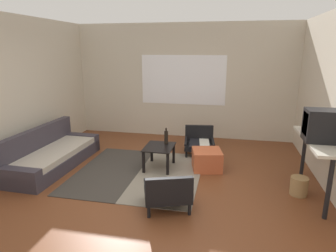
# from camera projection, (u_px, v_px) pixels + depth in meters

# --- Properties ---
(ground_plane) EXTENTS (7.80, 7.80, 0.00)m
(ground_plane) POSITION_uv_depth(u_px,v_px,m) (151.00, 191.00, 4.45)
(ground_plane) COLOR brown
(far_wall_with_window) EXTENTS (5.60, 0.13, 2.70)m
(far_wall_with_window) POSITION_uv_depth(u_px,v_px,m) (183.00, 81.00, 7.00)
(far_wall_with_window) COLOR beige
(far_wall_with_window) RESTS_ON ground
(side_wall_left) EXTENTS (0.12, 6.60, 2.70)m
(side_wall_left) POSITION_uv_depth(u_px,v_px,m) (3.00, 95.00, 4.92)
(side_wall_left) COLOR beige
(side_wall_left) RESTS_ON ground
(area_rug) EXTENTS (2.14, 2.18, 0.01)m
(area_rug) POSITION_uv_depth(u_px,v_px,m) (139.00, 173.00, 5.11)
(area_rug) COLOR #38332D
(area_rug) RESTS_ON ground
(couch) EXTENTS (0.85, 2.10, 0.70)m
(couch) POSITION_uv_depth(u_px,v_px,m) (51.00, 155.00, 5.35)
(couch) COLOR #38333D
(couch) RESTS_ON ground
(coffee_table) EXTENTS (0.51, 0.63, 0.41)m
(coffee_table) POSITION_uv_depth(u_px,v_px,m) (159.00, 151.00, 5.24)
(coffee_table) COLOR black
(coffee_table) RESTS_ON ground
(armchair_by_window) EXTENTS (0.68, 0.71, 0.53)m
(armchair_by_window) POSITION_uv_depth(u_px,v_px,m) (199.00, 141.00, 6.08)
(armchair_by_window) COLOR black
(armchair_by_window) RESTS_ON ground
(armchair_striped_foreground) EXTENTS (0.76, 0.72, 0.54)m
(armchair_striped_foreground) POSITION_uv_depth(u_px,v_px,m) (168.00, 192.00, 3.88)
(armchair_striped_foreground) COLOR black
(armchair_striped_foreground) RESTS_ON ground
(ottoman_orange) EXTENTS (0.60, 0.60, 0.36)m
(ottoman_orange) POSITION_uv_depth(u_px,v_px,m) (207.00, 160.00, 5.23)
(ottoman_orange) COLOR #BC5633
(ottoman_orange) RESTS_ON ground
(console_shelf) EXTENTS (0.40, 1.45, 0.87)m
(console_shelf) POSITION_uv_depth(u_px,v_px,m) (317.00, 146.00, 4.17)
(console_shelf) COLOR beige
(console_shelf) RESTS_ON ground
(crt_television) EXTENTS (0.46, 0.35, 0.45)m
(crt_television) POSITION_uv_depth(u_px,v_px,m) (323.00, 126.00, 3.99)
(crt_television) COLOR black
(crt_television) RESTS_ON console_shelf
(clay_vase) EXTENTS (0.24, 0.24, 0.33)m
(clay_vase) POSITION_uv_depth(u_px,v_px,m) (313.00, 124.00, 4.45)
(clay_vase) COLOR #935B38
(clay_vase) RESTS_ON console_shelf
(glass_bottle) EXTENTS (0.07, 0.07, 0.30)m
(glass_bottle) POSITION_uv_depth(u_px,v_px,m) (166.00, 137.00, 5.32)
(glass_bottle) COLOR black
(glass_bottle) RESTS_ON coffee_table
(wicker_basket) EXTENTS (0.25, 0.25, 0.28)m
(wicker_basket) POSITION_uv_depth(u_px,v_px,m) (299.00, 186.00, 4.32)
(wicker_basket) COLOR #9E7A4C
(wicker_basket) RESTS_ON ground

